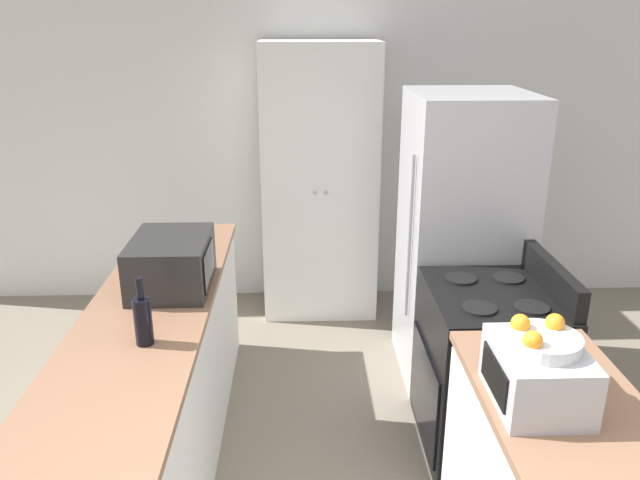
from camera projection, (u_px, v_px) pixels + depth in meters
name	position (u px, v px, depth m)	size (l,w,h in m)	color
wall_back	(313.00, 142.00, 4.98)	(7.00, 0.06, 2.60)	silver
counter_left	(157.00, 391.00, 3.19)	(0.60, 2.57, 0.92)	silver
pantry_cabinet	(320.00, 183.00, 4.77)	(0.87, 0.56, 2.09)	white
stove	(486.00, 370.00, 3.33)	(0.66, 0.75, 1.08)	black
refrigerator	(461.00, 240.00, 3.93)	(0.73, 0.78, 1.83)	#B7B7BC
microwave	(172.00, 263.00, 3.21)	(0.39, 0.52, 0.27)	black
wine_bottle	(143.00, 320.00, 2.65)	(0.08, 0.08, 0.31)	black
toaster_oven	(537.00, 375.00, 2.24)	(0.31, 0.39, 0.22)	#B2B2B7
fruit_bowl	(541.00, 339.00, 2.20)	(0.27, 0.27, 0.10)	silver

